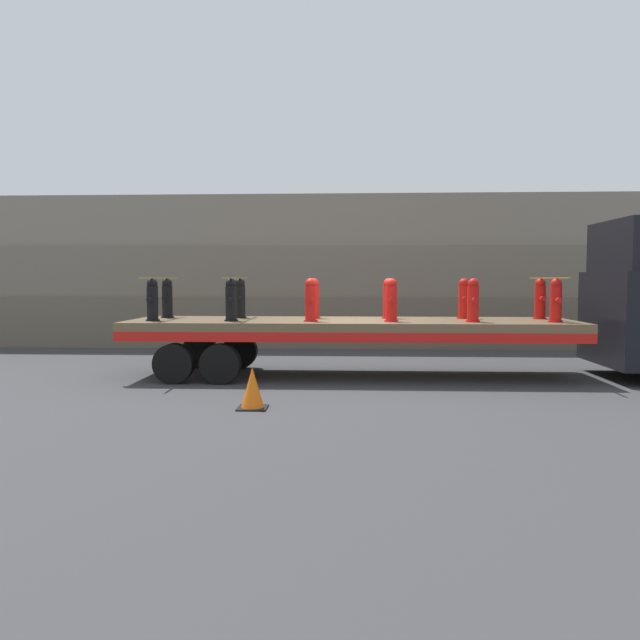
% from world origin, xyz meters
% --- Properties ---
extents(ground_plane, '(120.00, 120.00, 0.00)m').
position_xyz_m(ground_plane, '(0.00, 0.00, 0.00)').
color(ground_plane, '#38383A').
extents(rock_cliff, '(60.00, 3.30, 4.73)m').
position_xyz_m(rock_cliff, '(0.00, 6.89, 2.37)').
color(rock_cliff, '#665B4C').
rests_on(rock_cliff, ground_plane).
extents(flatbed_trailer, '(9.64, 2.54, 1.24)m').
position_xyz_m(flatbed_trailer, '(-0.48, 0.00, 1.03)').
color(flatbed_trailer, brown).
rests_on(flatbed_trailer, ground_plane).
extents(fire_hydrant_black_near_0, '(0.30, 0.50, 0.91)m').
position_xyz_m(fire_hydrant_black_near_0, '(-4.22, -0.54, 1.69)').
color(fire_hydrant_black_near_0, black).
rests_on(fire_hydrant_black_near_0, flatbed_trailer).
extents(fire_hydrant_black_far_0, '(0.30, 0.50, 0.91)m').
position_xyz_m(fire_hydrant_black_far_0, '(-4.22, 0.54, 1.69)').
color(fire_hydrant_black_far_0, black).
rests_on(fire_hydrant_black_far_0, flatbed_trailer).
extents(fire_hydrant_black_near_1, '(0.30, 0.50, 0.91)m').
position_xyz_m(fire_hydrant_black_near_1, '(-2.53, -0.54, 1.69)').
color(fire_hydrant_black_near_1, black).
rests_on(fire_hydrant_black_near_1, flatbed_trailer).
extents(fire_hydrant_black_far_1, '(0.30, 0.50, 0.91)m').
position_xyz_m(fire_hydrant_black_far_1, '(-2.53, 0.54, 1.69)').
color(fire_hydrant_black_far_1, black).
rests_on(fire_hydrant_black_far_1, flatbed_trailer).
extents(fire_hydrant_red_near_2, '(0.30, 0.50, 0.91)m').
position_xyz_m(fire_hydrant_red_near_2, '(-0.84, -0.54, 1.69)').
color(fire_hydrant_red_near_2, red).
rests_on(fire_hydrant_red_near_2, flatbed_trailer).
extents(fire_hydrant_red_far_2, '(0.30, 0.50, 0.91)m').
position_xyz_m(fire_hydrant_red_far_2, '(-0.84, 0.54, 1.69)').
color(fire_hydrant_red_far_2, red).
rests_on(fire_hydrant_red_far_2, flatbed_trailer).
extents(fire_hydrant_red_near_3, '(0.30, 0.50, 0.91)m').
position_xyz_m(fire_hydrant_red_near_3, '(0.84, -0.54, 1.69)').
color(fire_hydrant_red_near_3, red).
rests_on(fire_hydrant_red_near_3, flatbed_trailer).
extents(fire_hydrant_red_far_3, '(0.30, 0.50, 0.91)m').
position_xyz_m(fire_hydrant_red_far_3, '(0.84, 0.54, 1.69)').
color(fire_hydrant_red_far_3, red).
rests_on(fire_hydrant_red_far_3, flatbed_trailer).
extents(fire_hydrant_red_near_4, '(0.30, 0.50, 0.91)m').
position_xyz_m(fire_hydrant_red_near_4, '(2.53, -0.54, 1.69)').
color(fire_hydrant_red_near_4, red).
rests_on(fire_hydrant_red_near_4, flatbed_trailer).
extents(fire_hydrant_red_far_4, '(0.30, 0.50, 0.91)m').
position_xyz_m(fire_hydrant_red_far_4, '(2.53, 0.54, 1.69)').
color(fire_hydrant_red_far_4, red).
rests_on(fire_hydrant_red_far_4, flatbed_trailer).
extents(fire_hydrant_red_near_5, '(0.30, 0.50, 0.91)m').
position_xyz_m(fire_hydrant_red_near_5, '(4.22, -0.54, 1.69)').
color(fire_hydrant_red_near_5, red).
rests_on(fire_hydrant_red_near_5, flatbed_trailer).
extents(fire_hydrant_red_far_5, '(0.30, 0.50, 0.91)m').
position_xyz_m(fire_hydrant_red_far_5, '(4.22, 0.54, 1.69)').
color(fire_hydrant_red_far_5, red).
rests_on(fire_hydrant_red_far_5, flatbed_trailer).
extents(cargo_strap_rear, '(0.05, 2.64, 0.01)m').
position_xyz_m(cargo_strap_rear, '(-4.22, 0.00, 2.16)').
color(cargo_strap_rear, yellow).
rests_on(cargo_strap_rear, fire_hydrant_black_near_0).
extents(cargo_strap_middle, '(0.05, 2.64, 0.01)m').
position_xyz_m(cargo_strap_middle, '(-2.53, 0.00, 2.16)').
color(cargo_strap_middle, yellow).
rests_on(cargo_strap_middle, fire_hydrant_black_near_1).
extents(cargo_strap_front, '(0.05, 2.64, 0.01)m').
position_xyz_m(cargo_strap_front, '(4.22, 0.00, 2.16)').
color(cargo_strap_front, yellow).
rests_on(cargo_strap_front, fire_hydrant_red_near_5).
extents(traffic_cone, '(0.49, 0.49, 0.69)m').
position_xyz_m(traffic_cone, '(-1.62, -3.50, 0.34)').
color(traffic_cone, black).
rests_on(traffic_cone, ground_plane).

